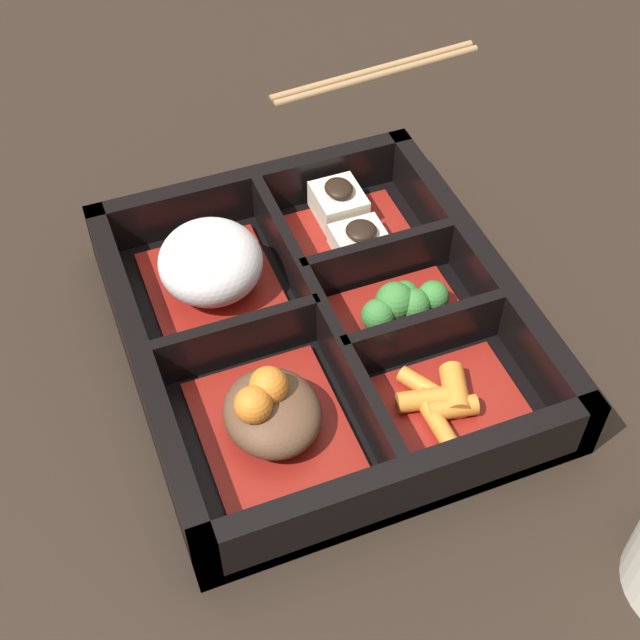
# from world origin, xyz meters

# --- Properties ---
(ground_plane) EXTENTS (3.00, 3.00, 0.00)m
(ground_plane) POSITION_xyz_m (0.00, 0.00, 0.00)
(ground_plane) COLOR black
(bento_base) EXTENTS (0.28, 0.25, 0.01)m
(bento_base) POSITION_xyz_m (0.00, 0.00, 0.01)
(bento_base) COLOR black
(bento_base) RESTS_ON ground_plane
(bento_rim) EXTENTS (0.28, 0.25, 0.05)m
(bento_rim) POSITION_xyz_m (-0.00, -0.00, 0.02)
(bento_rim) COLOR black
(bento_rim) RESTS_ON ground_plane
(bowl_stew) EXTENTS (0.11, 0.09, 0.05)m
(bowl_stew) POSITION_xyz_m (-0.06, 0.06, 0.03)
(bowl_stew) COLOR maroon
(bowl_stew) RESTS_ON bento_base
(bowl_rice) EXTENTS (0.11, 0.09, 0.06)m
(bowl_rice) POSITION_xyz_m (0.06, 0.05, 0.04)
(bowl_rice) COLOR maroon
(bowl_rice) RESTS_ON bento_base
(bowl_carrots) EXTENTS (0.07, 0.09, 0.02)m
(bowl_carrots) POSITION_xyz_m (-0.08, -0.05, 0.02)
(bowl_carrots) COLOR maroon
(bowl_carrots) RESTS_ON bento_base
(bowl_greens) EXTENTS (0.05, 0.09, 0.03)m
(bowl_greens) POSITION_xyz_m (-0.01, -0.06, 0.02)
(bowl_greens) COLOR maroon
(bowl_greens) RESTS_ON bento_base
(bowl_tofu) EXTENTS (0.08, 0.09, 0.03)m
(bowl_tofu) POSITION_xyz_m (0.08, -0.05, 0.02)
(bowl_tofu) COLOR maroon
(bowl_tofu) RESTS_ON bento_base
(chopsticks) EXTENTS (0.03, 0.21, 0.01)m
(chopsticks) POSITION_xyz_m (0.28, -0.17, 0.00)
(chopsticks) COLOR #A87F51
(chopsticks) RESTS_ON ground_plane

